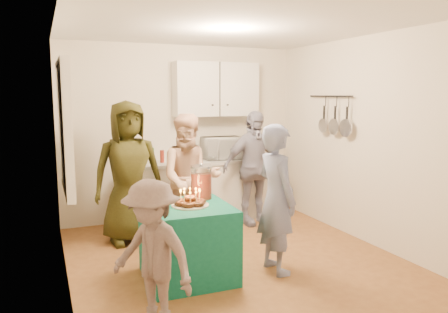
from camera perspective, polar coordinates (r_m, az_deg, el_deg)
name	(u,v)px	position (r m, az deg, el deg)	size (l,w,h in m)	color
floor	(236,260)	(5.12, 1.56, -13.37)	(4.00, 4.00, 0.00)	brown
ceiling	(237,25)	(4.82, 1.68, 16.77)	(4.00, 4.00, 0.00)	white
back_wall	(182,133)	(6.66, -5.51, 3.12)	(3.60, 3.60, 0.00)	silver
left_wall	(62,156)	(4.38, -20.37, 0.06)	(4.00, 4.00, 0.00)	silver
right_wall	(367,141)	(5.78, 18.12, 2.00)	(4.00, 4.00, 0.00)	silver
window_night	(63,127)	(4.65, -20.32, 3.61)	(0.04, 1.00, 1.20)	black
counter	(201,192)	(6.58, -2.96, -4.59)	(2.20, 0.58, 0.86)	white
countertop	(201,162)	(6.49, -2.99, -0.67)	(2.24, 0.62, 0.05)	beige
upper_cabinet	(216,89)	(6.66, -1.04, 8.76)	(1.30, 0.30, 0.80)	white
pot_rack	(328,114)	(6.25, 13.48, 5.37)	(0.12, 1.00, 0.60)	black
microwave	(223,148)	(6.59, -0.18, 1.13)	(0.59, 0.40, 0.33)	white
party_table	(188,242)	(4.55, -4.73, -11.09)	(0.85, 0.85, 0.76)	#0E5E4B
donut_cake	(190,197)	(4.42, -4.45, -5.32)	(0.38, 0.38, 0.18)	#381C0C
punch_jar	(201,183)	(4.70, -2.98, -3.50)	(0.22, 0.22, 0.34)	red
man_birthday	(276,199)	(4.63, 6.87, -5.50)	(0.58, 0.38, 1.58)	#7781AD
woman_back_left	(128,172)	(5.63, -12.38, -2.03)	(0.88, 0.57, 1.80)	#4E4B16
woman_back_center	(190,179)	(5.53, -4.42, -2.91)	(0.80, 0.62, 1.64)	tan
woman_back_right	(253,168)	(6.31, 3.83, -1.49)	(0.97, 0.40, 1.65)	#131037
child_near_left	(152,256)	(3.58, -9.36, -12.65)	(0.79, 0.46, 1.22)	#61504E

